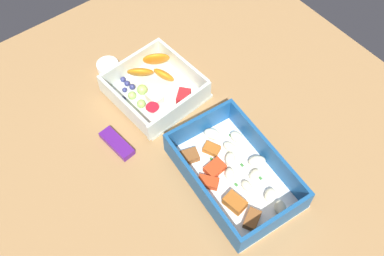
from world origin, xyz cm
name	(u,v)px	position (x,y,z in cm)	size (l,w,h in cm)	color
table_surface	(188,130)	(0.00, 0.00, 1.00)	(80.00, 80.00, 2.00)	#9E7547
pasta_container	(234,174)	(-12.61, 0.36, 3.62)	(22.52, 15.53, 5.31)	white
fruit_bowl	(154,86)	(10.13, 0.10, 3.83)	(15.96, 15.62, 5.90)	silver
candy_bar	(117,143)	(4.52, 11.99, 2.60)	(7.00, 2.40, 1.20)	#51197A
paper_cup_liner	(108,66)	(20.44, 3.92, 2.73)	(4.25, 4.25, 1.46)	white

